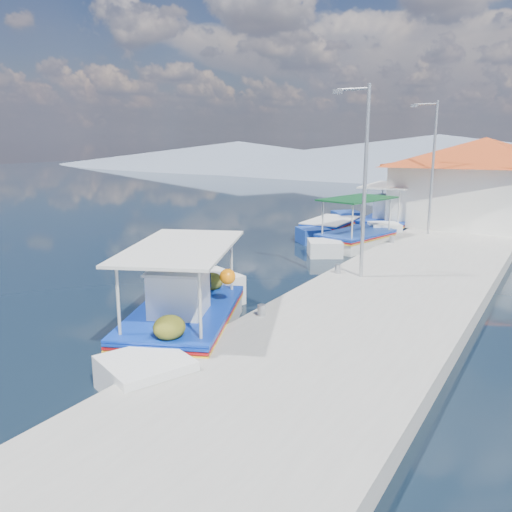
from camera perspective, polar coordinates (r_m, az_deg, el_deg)
The scene contains 10 objects.
ground at distance 17.97m, azimuth -5.02°, elevation -3.20°, with size 160.00×160.00×0.00m, color black.
quay at distance 20.92m, azimuth 18.33°, elevation -0.81°, with size 5.00×44.00×0.50m, color #A4A199.
bollards at distance 20.68m, azimuth 12.27°, elevation 0.53°, with size 0.20×17.20×0.30m.
main_caique at distance 13.36m, azimuth -7.54°, elevation -6.70°, with size 4.34×7.32×2.63m.
caique_green_canopy at distance 24.44m, azimuth 10.78°, elevation 1.81°, with size 2.98×6.54×2.51m.
caique_blue_hull at distance 27.39m, azimuth 8.17°, elevation 2.96°, with size 2.11×6.66×1.19m.
caique_far at distance 28.85m, azimuth 14.20°, elevation 3.58°, with size 2.56×7.87×2.76m.
harbor_building at distance 29.29m, azimuth 23.28°, elevation 7.54°, with size 10.49×10.49×4.40m.
lamp_post_near at distance 16.96m, azimuth 11.44°, elevation 8.87°, with size 1.21×0.14×6.00m.
lamp_post_far at distance 25.60m, azimuth 18.41°, elevation 9.72°, with size 1.21×0.14×6.00m.
Camera 1 is at (10.22, -13.93, 4.94)m, focal length 37.01 mm.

